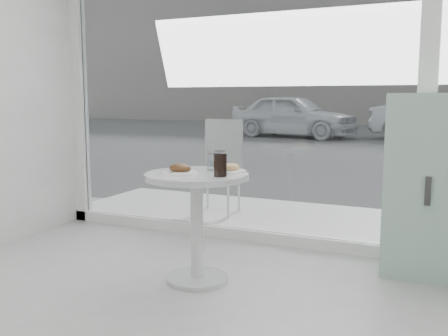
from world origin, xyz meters
The scene contains 14 objects.
storefront centered at (0.07, 3.00, 1.71)m, with size 5.00×0.14×3.00m.
main_table centered at (-0.50, 1.90, 0.55)m, with size 0.72×0.72×0.77m.
patio_deck centered at (0.00, 3.80, 0.03)m, with size 5.60×1.60×0.05m, color beige.
street centered at (0.00, 16.00, 0.00)m, with size 40.00×24.00×0.00m, color #3D3D3D.
far_building centered at (0.00, 25.00, 4.00)m, with size 40.00×2.00×8.00m, color gray.
mint_cabinet centered at (0.96, 2.70, 0.66)m, with size 0.62×0.44×1.32m.
patio_chair centered at (-1.18, 3.74, 0.62)m, with size 0.47×0.47×1.01m.
car_white centered at (-3.72, 14.86, 0.71)m, with size 1.68×4.18×1.42m, color silver.
car_silver centered at (0.89, 15.23, 0.70)m, with size 1.49×4.26×1.40m, color #A7AAAF.
plate_fritter centered at (-0.59, 1.83, 0.80)m, with size 0.25×0.25×0.07m.
plate_donut centered at (-0.32, 2.06, 0.79)m, with size 0.23×0.23×0.06m.
water_tumbler_a centered at (-0.49, 2.11, 0.82)m, with size 0.07×0.07×0.11m.
water_tumbler_b centered at (-0.41, 2.06, 0.82)m, with size 0.07×0.07×0.12m.
cola_glass centered at (-0.29, 1.84, 0.85)m, with size 0.09×0.09×0.17m.
Camera 1 is at (1.09, -1.11, 1.28)m, focal length 40.00 mm.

